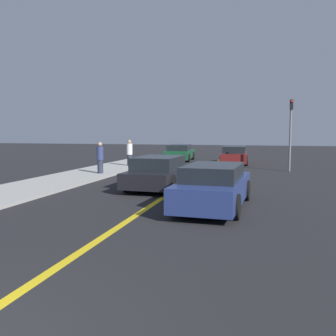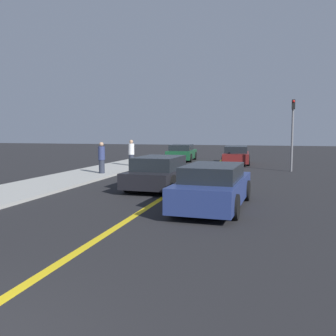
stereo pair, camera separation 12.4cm
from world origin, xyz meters
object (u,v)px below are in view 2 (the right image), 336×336
car_ahead_center (160,172)px  pedestrian_mid_group (102,158)px  car_near_right_lane (214,186)px  traffic_light (293,128)px  car_far_distant (236,155)px  car_parked_left_lot (182,153)px  pedestrian_far_standing (131,153)px

car_ahead_center → pedestrian_mid_group: size_ratio=2.77×
car_near_right_lane → traffic_light: 11.85m
car_near_right_lane → pedestrian_mid_group: pedestrian_mid_group is taller
car_far_distant → car_parked_left_lot: bearing=153.6°
car_ahead_center → pedestrian_mid_group: pedestrian_mid_group is taller
car_near_right_lane → pedestrian_far_standing: size_ratio=2.85×
car_parked_left_lot → pedestrian_mid_group: 10.73m
car_ahead_center → car_far_distant: 12.32m
car_parked_left_lot → traffic_light: traffic_light is taller
car_near_right_lane → car_parked_left_lot: 18.09m
car_far_distant → pedestrian_far_standing: bearing=-150.2°
traffic_light → pedestrian_mid_group: bearing=-155.3°
car_ahead_center → car_far_distant: bearing=82.2°
car_near_right_lane → traffic_light: size_ratio=1.15×
car_far_distant → traffic_light: size_ratio=1.14×
car_near_right_lane → car_parked_left_lot: size_ratio=1.11×
car_far_distant → traffic_light: (3.48, -4.20, 1.89)m
pedestrian_mid_group → traffic_light: 10.87m
car_near_right_lane → car_ahead_center: (-2.66, 3.38, -0.01)m
car_parked_left_lot → pedestrian_mid_group: bearing=-103.4°
car_ahead_center → car_far_distant: (2.08, 12.15, -0.02)m
car_ahead_center → pedestrian_far_standing: (-4.25, 8.03, 0.29)m
car_ahead_center → car_parked_left_lot: size_ratio=1.07×
car_ahead_center → pedestrian_mid_group: 5.46m
car_far_distant → car_parked_left_lot: same height
pedestrian_mid_group → traffic_light: size_ratio=0.40×
car_near_right_lane → car_far_distant: bearing=95.0°
traffic_light → car_far_distant: bearing=129.7°
pedestrian_mid_group → pedestrian_far_standing: size_ratio=0.99×
pedestrian_mid_group → pedestrian_far_standing: 4.57m
car_near_right_lane → car_ahead_center: 4.30m
car_ahead_center → car_parked_left_lot: car_ahead_center is taller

